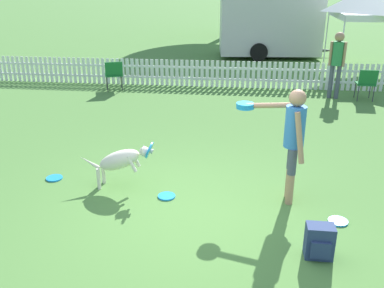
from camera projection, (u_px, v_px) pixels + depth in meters
name	position (u px, v px, depth m)	size (l,w,h in m)	color
ground_plane	(200.00, 213.00, 5.93)	(240.00, 240.00, 0.00)	#4C7A38
handler_person	(291.00, 132.00, 5.92)	(0.97, 0.70, 1.66)	tan
leaping_dog	(121.00, 160.00, 6.48)	(1.19, 0.33, 0.78)	beige
frisbee_near_handler	(338.00, 221.00, 5.71)	(0.26, 0.26, 0.02)	#1E8CD8
frisbee_near_dog	(167.00, 196.00, 6.36)	(0.26, 0.26, 0.02)	#1E8CD8
frisbee_midfield	(54.00, 178.00, 6.93)	(0.26, 0.26, 0.02)	#1E8CD8
backpack_on_grass	(319.00, 242.00, 4.94)	(0.32, 0.25, 0.41)	navy
picket_fence	(225.00, 74.00, 12.52)	(16.81, 0.04, 0.77)	white
folding_chair_blue_left	(367.00, 82.00, 11.11)	(0.46, 0.48, 0.84)	#333338
folding_chair_center	(114.00, 73.00, 12.11)	(0.63, 0.64, 0.84)	#333338
spectator_standing	(337.00, 58.00, 11.14)	(0.40, 0.27, 1.73)	#474C5B
equipment_trailer	(270.00, 20.00, 16.92)	(4.75, 2.36, 2.71)	#B7B7B7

